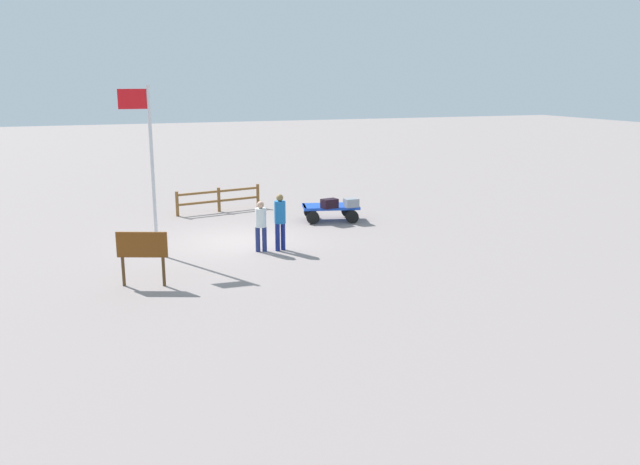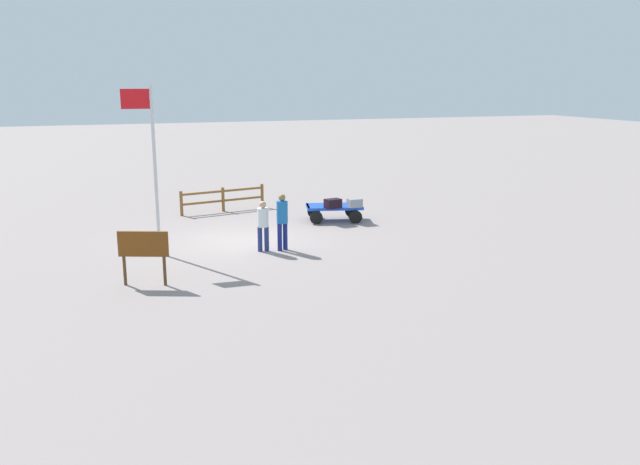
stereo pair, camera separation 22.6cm
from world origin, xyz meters
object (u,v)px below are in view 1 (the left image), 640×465
at_px(suitcase_tan, 329,203).
at_px(signboard, 142,249).
at_px(worker_trailing, 261,223).
at_px(flagpole, 148,157).
at_px(suitcase_grey, 351,203).
at_px(worker_lead, 280,218).
at_px(luggage_cart, 330,209).

relative_size(suitcase_tan, signboard, 0.45).
height_order(worker_trailing, flagpole, flagpole).
bearing_deg(suitcase_grey, worker_lead, 39.38).
bearing_deg(suitcase_tan, worker_lead, 47.66).
distance_m(luggage_cart, signboard, 9.22).
bearing_deg(worker_lead, worker_trailing, -6.57).
xyz_separation_m(worker_trailing, flagpole, (3.09, -0.73, 2.01)).
xyz_separation_m(luggage_cart, flagpole, (6.65, 2.71, 2.47)).
distance_m(suitcase_tan, flagpole, 7.16).
relative_size(luggage_cart, worker_trailing, 1.45).
relative_size(suitcase_tan, flagpole, 0.13).
relative_size(worker_trailing, flagpole, 0.31).
xyz_separation_m(worker_trailing, signboard, (3.66, 2.26, 0.07)).
height_order(luggage_cart, worker_trailing, worker_trailing).
height_order(suitcase_grey, signboard, signboard).
height_order(suitcase_tan, worker_lead, worker_lead).
bearing_deg(worker_trailing, suitcase_grey, -145.42).
relative_size(luggage_cart, worker_lead, 1.29).
height_order(flagpole, signboard, flagpole).
relative_size(suitcase_tan, suitcase_grey, 1.24).
xyz_separation_m(suitcase_tan, signboard, (7.02, 5.23, 0.22)).
relative_size(suitcase_grey, worker_lead, 0.29).
bearing_deg(signboard, worker_lead, -152.74).
relative_size(suitcase_grey, worker_trailing, 0.33).
relative_size(suitcase_tan, worker_lead, 0.36).
bearing_deg(signboard, luggage_cart, -141.75).
distance_m(luggage_cart, suitcase_grey, 0.88).
height_order(luggage_cart, suitcase_grey, suitcase_grey).
xyz_separation_m(luggage_cart, suitcase_tan, (0.20, 0.46, 0.30)).
bearing_deg(luggage_cart, signboard, 38.25).
bearing_deg(signboard, suitcase_tan, -143.31).
height_order(suitcase_grey, worker_lead, worker_lead).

